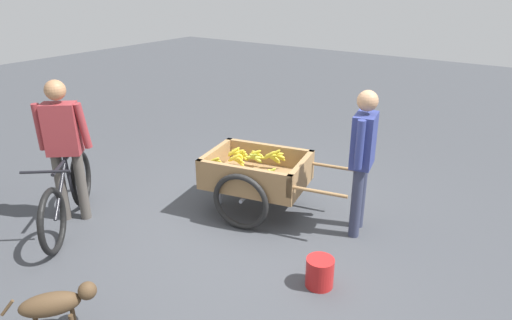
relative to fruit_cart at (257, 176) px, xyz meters
The scene contains 7 objects.
ground_plane 0.65m from the fruit_cart, 123.42° to the left, with size 24.00×24.00×0.00m, color #3D3F44.
fruit_cart is the anchor object (origin of this frame).
vendor_person 1.24m from the fruit_cart, 168.10° to the right, with size 0.27×0.53×1.53m.
bicycle 2.05m from the fruit_cart, 44.36° to the left, with size 1.11×1.32×0.85m.
cyclist_person 2.10m from the fruit_cart, 40.11° to the left, with size 0.42×0.40×1.57m.
dog 2.46m from the fruit_cart, 87.35° to the left, with size 0.45×0.56×0.40m.
plastic_bucket 1.51m from the fruit_cart, 146.70° to the left, with size 0.25×0.25×0.27m, color #B21E1E.
Camera 1 is at (-2.41, 3.43, 2.54)m, focal length 31.87 mm.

